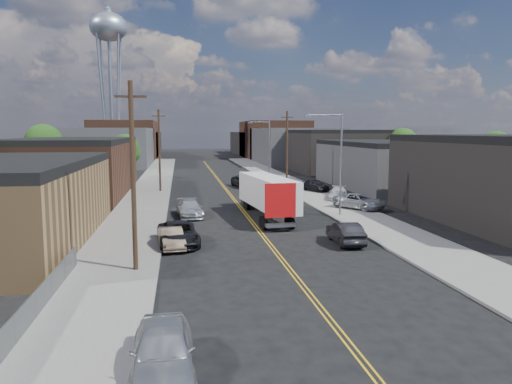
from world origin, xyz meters
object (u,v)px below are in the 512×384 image
object	(u,v)px
car_right_lot_b	(338,193)
water_tower	(109,33)
car_left_d	(190,209)
car_right_oncoming	(345,233)
car_left_c	(178,234)
car_left_b	(171,238)
car_right_lot_a	(359,201)
semi_truck	(265,193)
car_right_lot_c	(315,185)
car_left_a	(163,351)
car_ahead_truck	(245,181)

from	to	relation	value
car_right_lot_b	water_tower	bearing A→B (deg)	134.66
car_left_d	car_right_oncoming	size ratio (longest dim) A/B	1.12
car_left_c	water_tower	bearing A→B (deg)	94.77
car_left_b	car_left_d	distance (m)	11.67
water_tower	car_right_lot_a	bearing A→B (deg)	-68.15
car_left_d	semi_truck	bearing A→B (deg)	-10.94
semi_truck	car_right_lot_b	distance (m)	12.98
car_left_c	car_right_lot_b	xyz separation A→B (m)	(16.98, 18.81, 0.03)
car_right_lot_a	car_right_lot_c	size ratio (longest dim) A/B	1.21
semi_truck	car_right_lot_b	xyz separation A→B (m)	(9.50, 8.74, -1.28)
car_left_a	car_right_lot_a	world-z (taller)	car_left_a
car_right_oncoming	car_right_lot_c	xyz separation A→B (m)	(5.49, 27.41, 0.14)
car_left_c	car_right_lot_a	size ratio (longest dim) A/B	1.07
water_tower	car_right_oncoming	distance (m)	103.42
car_left_b	car_left_c	distance (m)	0.94
water_tower	car_right_lot_b	distance (m)	87.38
car_left_c	car_right_lot_b	size ratio (longest dim) A/B	1.24
water_tower	car_left_d	xyz separation A→B (m)	(17.00, -83.25, -29.93)
water_tower	car_right_lot_c	xyz separation A→B (m)	(32.49, -67.84, -29.78)
water_tower	car_left_a	xyz separation A→B (m)	(15.60, -111.71, -29.83)
semi_truck	car_ahead_truck	world-z (taller)	semi_truck
water_tower	car_left_b	bearing A→B (deg)	-80.66
car_left_a	car_right_lot_a	xyz separation A→B (m)	(17.27, 29.71, 0.05)
car_right_lot_b	car_ahead_truck	distance (m)	16.32
car_left_b	car_right_lot_a	bearing A→B (deg)	29.18
car_left_a	car_ahead_truck	xyz separation A→B (m)	(9.11, 50.58, -0.01)
car_ahead_truck	car_left_b	bearing A→B (deg)	-112.88
water_tower	car_right_lot_c	size ratio (longest dim) A/B	8.77
car_left_b	car_right_oncoming	distance (m)	11.41
water_tower	car_left_a	distance (m)	116.67
semi_truck	car_left_b	xyz separation A→B (m)	(-7.90, -10.89, -1.41)
car_left_d	car_left_c	bearing A→B (deg)	-100.09
semi_truck	car_left_d	distance (m)	6.67
car_left_b	car_left_c	world-z (taller)	car_left_c
car_left_b	car_left_c	bearing A→B (deg)	55.86
car_right_lot_a	car_right_lot_c	bearing A→B (deg)	58.97
semi_truck	car_right_lot_a	world-z (taller)	semi_truck
car_right_lot_a	car_right_lot_b	xyz separation A→B (m)	(0.13, 6.81, -0.07)
car_left_b	car_left_d	size ratio (longest dim) A/B	0.81
semi_truck	car_left_a	distance (m)	28.90
car_left_b	car_right_oncoming	xyz separation A→B (m)	(11.40, -0.42, 0.07)
car_right_lot_c	car_ahead_truck	distance (m)	10.27
semi_truck	car_left_b	world-z (taller)	semi_truck
semi_truck	car_right_lot_c	world-z (taller)	semi_truck
car_left_d	car_right_lot_b	xyz separation A→B (m)	(16.00, 8.05, 0.07)
semi_truck	car_ahead_truck	xyz separation A→B (m)	(1.21, 22.81, -1.27)
car_left_d	car_right_lot_a	world-z (taller)	car_right_lot_a
car_right_lot_a	car_ahead_truck	size ratio (longest dim) A/B	0.89
car_right_oncoming	car_ahead_truck	bearing A→B (deg)	-84.45
car_left_c	car_right_lot_a	xyz separation A→B (m)	(16.86, 12.00, 0.10)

